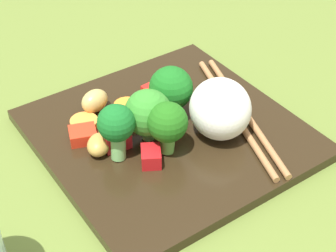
% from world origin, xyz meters
% --- Properties ---
extents(ground_plane, '(1.10, 1.10, 0.02)m').
position_xyz_m(ground_plane, '(0.00, 0.00, -0.01)').
color(ground_plane, olive).
extents(square_plate, '(0.28, 0.28, 0.01)m').
position_xyz_m(square_plate, '(0.00, 0.00, 0.01)').
color(square_plate, black).
rests_on(square_plate, ground_plane).
extents(rice_mound, '(0.09, 0.09, 0.06)m').
position_xyz_m(rice_mound, '(0.04, 0.04, 0.04)').
color(rice_mound, white).
rests_on(rice_mound, square_plate).
extents(broccoli_floret_0, '(0.05, 0.05, 0.06)m').
position_xyz_m(broccoli_floret_0, '(-0.02, 0.02, 0.05)').
color(broccoli_floret_0, '#62B044').
rests_on(broccoli_floret_0, square_plate).
extents(broccoli_floret_1, '(0.04, 0.04, 0.06)m').
position_xyz_m(broccoli_floret_1, '(0.00, -0.07, 0.05)').
color(broccoli_floret_1, '#70AF5F').
rests_on(broccoli_floret_1, square_plate).
extents(broccoli_floret_2, '(0.04, 0.04, 0.06)m').
position_xyz_m(broccoli_floret_2, '(0.03, -0.02, 0.05)').
color(broccoli_floret_2, '#68AF44').
rests_on(broccoli_floret_2, square_plate).
extents(broccoli_floret_3, '(0.05, 0.05, 0.06)m').
position_xyz_m(broccoli_floret_3, '(-0.00, -0.03, 0.05)').
color(broccoli_floret_3, '#84C160').
rests_on(broccoli_floret_3, square_plate).
extents(carrot_slice_0, '(0.04, 0.04, 0.01)m').
position_xyz_m(carrot_slice_0, '(-0.06, -0.07, 0.02)').
color(carrot_slice_0, orange).
rests_on(carrot_slice_0, square_plate).
extents(carrot_slice_1, '(0.04, 0.04, 0.01)m').
position_xyz_m(carrot_slice_1, '(-0.06, -0.02, 0.02)').
color(carrot_slice_1, orange).
rests_on(carrot_slice_1, square_plate).
extents(carrot_slice_2, '(0.04, 0.04, 0.01)m').
position_xyz_m(carrot_slice_2, '(-0.04, -0.03, 0.02)').
color(carrot_slice_2, orange).
rests_on(carrot_slice_2, square_plate).
extents(carrot_slice_3, '(0.02, 0.02, 0.01)m').
position_xyz_m(carrot_slice_3, '(-0.05, -0.04, 0.02)').
color(carrot_slice_3, orange).
rests_on(carrot_slice_3, square_plate).
extents(pepper_chunk_0, '(0.03, 0.03, 0.02)m').
position_xyz_m(pepper_chunk_0, '(0.00, 0.00, 0.02)').
color(pepper_chunk_0, red).
rests_on(pepper_chunk_0, square_plate).
extents(pepper_chunk_1, '(0.03, 0.03, 0.02)m').
position_xyz_m(pepper_chunk_1, '(-0.01, -0.06, 0.02)').
color(pepper_chunk_1, red).
rests_on(pepper_chunk_1, square_plate).
extents(pepper_chunk_2, '(0.03, 0.04, 0.01)m').
position_xyz_m(pepper_chunk_2, '(-0.04, -0.08, 0.02)').
color(pepper_chunk_2, red).
rests_on(pepper_chunk_2, square_plate).
extents(pepper_chunk_3, '(0.03, 0.02, 0.02)m').
position_xyz_m(pepper_chunk_3, '(-0.05, 0.01, 0.02)').
color(pepper_chunk_3, red).
rests_on(pepper_chunk_3, square_plate).
extents(pepper_chunk_4, '(0.03, 0.03, 0.02)m').
position_xyz_m(pepper_chunk_4, '(0.03, -0.05, 0.02)').
color(pepper_chunk_4, red).
rests_on(pepper_chunk_4, square_plate).
extents(chicken_piece_0, '(0.03, 0.04, 0.03)m').
position_xyz_m(chicken_piece_0, '(-0.08, -0.05, 0.03)').
color(chicken_piece_0, tan).
rests_on(chicken_piece_0, square_plate).
extents(chicken_piece_1, '(0.04, 0.04, 0.02)m').
position_xyz_m(chicken_piece_1, '(-0.01, -0.08, 0.02)').
color(chicken_piece_1, '#BE9342').
rests_on(chicken_piece_1, square_plate).
extents(chopstick_pair, '(0.22, 0.10, 0.01)m').
position_xyz_m(chopstick_pair, '(0.03, 0.08, 0.02)').
color(chopstick_pair, '#A06F42').
rests_on(chopstick_pair, square_plate).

